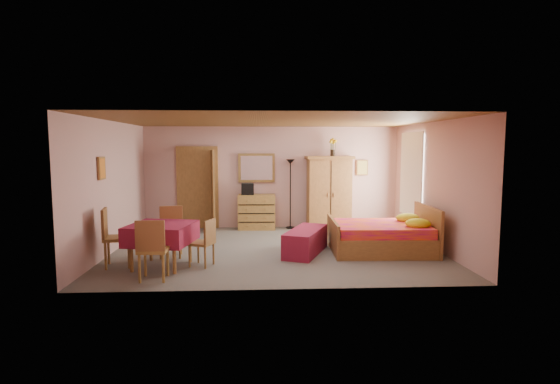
{
  "coord_description": "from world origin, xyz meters",
  "views": [
    {
      "loc": [
        -0.36,
        -8.74,
        2.1
      ],
      "look_at": [
        0.1,
        0.3,
        1.15
      ],
      "focal_mm": 28.0,
      "sensor_mm": 36.0,
      "label": 1
    }
  ],
  "objects": [
    {
      "name": "bed",
      "position": [
        2.09,
        -0.24,
        0.46
      ],
      "size": [
        2.05,
        1.64,
        0.92
      ],
      "primitive_type": "cube",
      "rotation": [
        0.0,
        0.0,
        -0.04
      ],
      "color": "#CB1364",
      "rests_on": "floor"
    },
    {
      "name": "sunflower_vase",
      "position": [
        1.53,
        2.22,
        2.08
      ],
      "size": [
        0.18,
        0.18,
        0.45
      ],
      "primitive_type": "cube",
      "rotation": [
        0.0,
        0.0,
        0.0
      ],
      "color": "yellow",
      "rests_on": "wardrobe"
    },
    {
      "name": "wall_front",
      "position": [
        0.0,
        -2.5,
        1.3
      ],
      "size": [
        6.5,
        0.1,
        2.6
      ],
      "primitive_type": "cube",
      "color": "tan",
      "rests_on": "floor"
    },
    {
      "name": "wardrobe",
      "position": [
        1.44,
        2.19,
        0.93
      ],
      "size": [
        1.2,
        0.65,
        1.85
      ],
      "primitive_type": "cube",
      "rotation": [
        0.0,
        0.0,
        0.03
      ],
      "color": "#A46B37",
      "rests_on": "floor"
    },
    {
      "name": "floor",
      "position": [
        0.0,
        0.0,
        0.0
      ],
      "size": [
        6.5,
        6.5,
        0.0
      ],
      "primitive_type": "plane",
      "color": "slate",
      "rests_on": "ground"
    },
    {
      "name": "doorway",
      "position": [
        -1.9,
        2.47,
        1.02
      ],
      "size": [
        1.06,
        0.12,
        2.15
      ],
      "primitive_type": "cube",
      "color": "#9E6B35",
      "rests_on": "floor"
    },
    {
      "name": "chest_of_drawers",
      "position": [
        -0.39,
        2.24,
        0.44
      ],
      "size": [
        0.95,
        0.49,
        0.88
      ],
      "primitive_type": "cube",
      "rotation": [
        0.0,
        0.0,
        -0.02
      ],
      "color": "#A77A38",
      "rests_on": "floor"
    },
    {
      "name": "ceiling",
      "position": [
        0.0,
        0.0,
        2.6
      ],
      "size": [
        6.5,
        6.5,
        0.0
      ],
      "primitive_type": "plane",
      "rotation": [
        3.14,
        0.0,
        0.0
      ],
      "color": "brown",
      "rests_on": "wall_back"
    },
    {
      "name": "wall_left",
      "position": [
        -3.25,
        0.0,
        1.3
      ],
      "size": [
        0.1,
        5.0,
        2.6
      ],
      "primitive_type": "cube",
      "color": "tan",
      "rests_on": "floor"
    },
    {
      "name": "chair_north",
      "position": [
        -2.02,
        -0.48,
        0.48
      ],
      "size": [
        0.48,
        0.48,
        0.95
      ],
      "primitive_type": "cube",
      "rotation": [
        0.0,
        0.0,
        3.25
      ],
      "color": "olive",
      "rests_on": "floor"
    },
    {
      "name": "chair_west",
      "position": [
        -2.81,
        -1.11,
        0.52
      ],
      "size": [
        0.55,
        0.55,
        1.03
      ],
      "primitive_type": "cube",
      "rotation": [
        0.0,
        0.0,
        -1.38
      ],
      "color": "#A57537",
      "rests_on": "floor"
    },
    {
      "name": "picture_back",
      "position": [
        2.35,
        2.47,
        1.55
      ],
      "size": [
        0.3,
        0.04,
        0.4
      ],
      "primitive_type": "cube",
      "color": "#D8BF59",
      "rests_on": "wall_back"
    },
    {
      "name": "wall_right",
      "position": [
        3.25,
        0.0,
        1.3
      ],
      "size": [
        0.1,
        5.0,
        2.6
      ],
      "primitive_type": "cube",
      "color": "tan",
      "rests_on": "floor"
    },
    {
      "name": "bench",
      "position": [
        0.57,
        -0.34,
        0.24
      ],
      "size": [
        1.04,
        1.53,
        0.48
      ],
      "primitive_type": "cube",
      "rotation": [
        0.0,
        0.0,
        -0.39
      ],
      "color": "maroon",
      "rests_on": "floor"
    },
    {
      "name": "dining_table",
      "position": [
        -2.04,
        -1.18,
        0.38
      ],
      "size": [
        1.22,
        1.22,
        0.76
      ],
      "primitive_type": "cube",
      "rotation": [
        0.0,
        0.0,
        -0.19
      ],
      "color": "maroon",
      "rests_on": "floor"
    },
    {
      "name": "wall_mirror",
      "position": [
        -0.39,
        2.45,
        1.55
      ],
      "size": [
        0.93,
        0.08,
        0.74
      ],
      "primitive_type": "cube",
      "rotation": [
        0.0,
        0.0,
        0.03
      ],
      "color": "silver",
      "rests_on": "wall_back"
    },
    {
      "name": "stereo",
      "position": [
        -0.62,
        2.23,
        1.03
      ],
      "size": [
        0.32,
        0.23,
        0.29
      ],
      "primitive_type": "cube",
      "rotation": [
        0.0,
        0.0,
        0.02
      ],
      "color": "black",
      "rests_on": "chest_of_drawers"
    },
    {
      "name": "floor_lamp",
      "position": [
        0.47,
        2.32,
        0.88
      ],
      "size": [
        0.27,
        0.27,
        1.77
      ],
      "primitive_type": "cube",
      "rotation": [
        0.0,
        0.0,
        -0.25
      ],
      "color": "black",
      "rests_on": "floor"
    },
    {
      "name": "picture_left",
      "position": [
        -3.22,
        -0.6,
        1.7
      ],
      "size": [
        0.04,
        0.32,
        0.42
      ],
      "primitive_type": "cube",
      "color": "orange",
      "rests_on": "wall_left"
    },
    {
      "name": "wall_back",
      "position": [
        0.0,
        2.5,
        1.3
      ],
      "size": [
        6.5,
        0.1,
        2.6
      ],
      "primitive_type": "cube",
      "color": "tan",
      "rests_on": "floor"
    },
    {
      "name": "chair_east",
      "position": [
        -1.36,
        -1.15,
        0.42
      ],
      "size": [
        0.49,
        0.49,
        0.83
      ],
      "primitive_type": "cube",
      "rotation": [
        0.0,
        0.0,
        1.19
      ],
      "color": "olive",
      "rests_on": "floor"
    },
    {
      "name": "window",
      "position": [
        3.21,
        1.2,
        1.45
      ],
      "size": [
        0.08,
        1.4,
        1.95
      ],
      "primitive_type": "cube",
      "color": "white",
      "rests_on": "wall_right"
    },
    {
      "name": "chair_south",
      "position": [
        -2.01,
        -1.91,
        0.49
      ],
      "size": [
        0.45,
        0.45,
        0.98
      ],
      "primitive_type": "cube",
      "rotation": [
        0.0,
        0.0,
        0.01
      ],
      "color": "#A87C39",
      "rests_on": "floor"
    }
  ]
}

